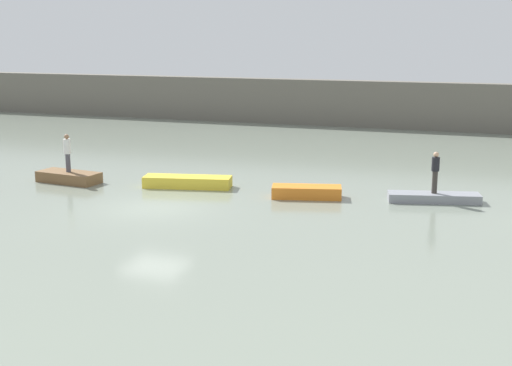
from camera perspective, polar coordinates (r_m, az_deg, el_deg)
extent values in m
plane|color=gray|center=(28.23, -8.29, -2.00)|extent=(120.00, 120.00, 0.00)
cube|color=#666056|center=(52.71, 5.21, 6.54)|extent=(80.00, 1.20, 3.37)
cube|color=brown|center=(33.69, -14.97, 0.47)|extent=(3.10, 1.56, 0.50)
cube|color=gold|center=(31.66, -5.59, 0.10)|extent=(4.06, 1.87, 0.50)
cube|color=orange|center=(29.61, 4.13, -0.73)|extent=(3.07, 1.73, 0.50)
cube|color=gray|center=(29.76, 14.25, -1.15)|extent=(3.84, 1.80, 0.37)
cylinder|color=#4C4C56|center=(33.56, -15.03, 1.59)|extent=(0.22, 0.22, 0.85)
cylinder|color=white|center=(33.43, -15.10, 2.89)|extent=(0.32, 0.32, 0.69)
sphere|color=#936B4C|center=(33.36, -15.15, 3.66)|extent=(0.22, 0.22, 0.22)
cylinder|color=#38332D|center=(29.62, 14.32, 0.07)|extent=(0.22, 0.22, 0.93)
cylinder|color=black|center=(29.48, 14.40, 1.50)|extent=(0.32, 0.32, 0.57)
sphere|color=tan|center=(29.41, 14.44, 2.25)|extent=(0.22, 0.22, 0.22)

